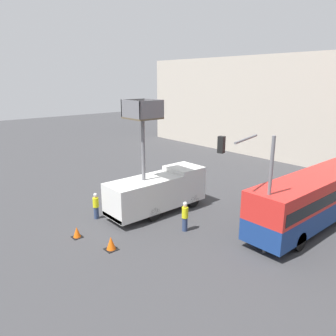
{
  "coord_description": "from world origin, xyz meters",
  "views": [
    {
      "loc": [
        17.72,
        -13.58,
        8.86
      ],
      "look_at": [
        1.35,
        0.55,
        2.94
      ],
      "focal_mm": 35.0,
      "sensor_mm": 36.0,
      "label": 1
    }
  ],
  "objects_px": {
    "road_worker_near_truck": "(96,206)",
    "road_worker_directing": "(185,216)",
    "traffic_cone_mid_road": "(111,244)",
    "utility_truck": "(158,189)",
    "city_bus": "(313,196)",
    "traffic_light_pole": "(252,174)",
    "traffic_cone_near_truck": "(77,232)"
  },
  "relations": [
    {
      "from": "traffic_cone_mid_road",
      "to": "city_bus",
      "type": "bearing_deg",
      "value": 63.53
    },
    {
      "from": "traffic_cone_mid_road",
      "to": "road_worker_directing",
      "type": "bearing_deg",
      "value": 78.19
    },
    {
      "from": "city_bus",
      "to": "traffic_light_pole",
      "type": "xyz_separation_m",
      "value": [
        -0.91,
        -5.32,
        2.26
      ]
    },
    {
      "from": "traffic_light_pole",
      "to": "traffic_cone_mid_road",
      "type": "distance_m",
      "value": 8.27
    },
    {
      "from": "traffic_light_pole",
      "to": "traffic_cone_near_truck",
      "type": "bearing_deg",
      "value": -137.55
    },
    {
      "from": "road_worker_near_truck",
      "to": "traffic_cone_mid_road",
      "type": "bearing_deg",
      "value": 144.66
    },
    {
      "from": "utility_truck",
      "to": "traffic_cone_near_truck",
      "type": "relative_size",
      "value": 11.9
    },
    {
      "from": "road_worker_directing",
      "to": "traffic_cone_mid_road",
      "type": "relative_size",
      "value": 2.51
    },
    {
      "from": "city_bus",
      "to": "traffic_light_pole",
      "type": "bearing_deg",
      "value": -176.73
    },
    {
      "from": "utility_truck",
      "to": "road_worker_near_truck",
      "type": "bearing_deg",
      "value": -114.3
    },
    {
      "from": "road_worker_near_truck",
      "to": "road_worker_directing",
      "type": "bearing_deg",
      "value": -164.96
    },
    {
      "from": "traffic_light_pole",
      "to": "road_worker_directing",
      "type": "bearing_deg",
      "value": -161.95
    },
    {
      "from": "city_bus",
      "to": "road_worker_near_truck",
      "type": "height_order",
      "value": "city_bus"
    },
    {
      "from": "utility_truck",
      "to": "road_worker_near_truck",
      "type": "distance_m",
      "value": 4.22
    },
    {
      "from": "city_bus",
      "to": "road_worker_directing",
      "type": "xyz_separation_m",
      "value": [
        -4.55,
        -6.5,
        -0.97
      ]
    },
    {
      "from": "traffic_light_pole",
      "to": "road_worker_near_truck",
      "type": "height_order",
      "value": "traffic_light_pole"
    },
    {
      "from": "traffic_light_pole",
      "to": "city_bus",
      "type": "bearing_deg",
      "value": 80.27
    },
    {
      "from": "traffic_cone_near_truck",
      "to": "road_worker_near_truck",
      "type": "bearing_deg",
      "value": 127.24
    },
    {
      "from": "road_worker_near_truck",
      "to": "traffic_cone_near_truck",
      "type": "xyz_separation_m",
      "value": [
        1.65,
        -2.16,
        -0.57
      ]
    },
    {
      "from": "city_bus",
      "to": "traffic_light_pole",
      "type": "distance_m",
      "value": 5.85
    },
    {
      "from": "road_worker_directing",
      "to": "traffic_cone_near_truck",
      "type": "xyz_separation_m",
      "value": [
        -3.45,
        -5.3,
        -0.63
      ]
    },
    {
      "from": "utility_truck",
      "to": "traffic_cone_mid_road",
      "type": "bearing_deg",
      "value": -64.9
    },
    {
      "from": "utility_truck",
      "to": "city_bus",
      "type": "xyz_separation_m",
      "value": [
        7.94,
        5.85,
        0.27
      ]
    },
    {
      "from": "road_worker_directing",
      "to": "traffic_cone_mid_road",
      "type": "bearing_deg",
      "value": -160.01
    },
    {
      "from": "traffic_light_pole",
      "to": "utility_truck",
      "type": "bearing_deg",
      "value": -175.67
    },
    {
      "from": "utility_truck",
      "to": "city_bus",
      "type": "bearing_deg",
      "value": 36.39
    },
    {
      "from": "road_worker_directing",
      "to": "traffic_cone_near_truck",
      "type": "height_order",
      "value": "road_worker_directing"
    },
    {
      "from": "city_bus",
      "to": "road_worker_directing",
      "type": "relative_size",
      "value": 6.08
    },
    {
      "from": "road_worker_near_truck",
      "to": "traffic_cone_near_truck",
      "type": "distance_m",
      "value": 2.78
    },
    {
      "from": "road_worker_near_truck",
      "to": "traffic_cone_mid_road",
      "type": "distance_m",
      "value": 4.41
    },
    {
      "from": "road_worker_directing",
      "to": "traffic_cone_mid_road",
      "type": "distance_m",
      "value": 4.68
    },
    {
      "from": "traffic_cone_near_truck",
      "to": "utility_truck",
      "type": "bearing_deg",
      "value": 89.38
    }
  ]
}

